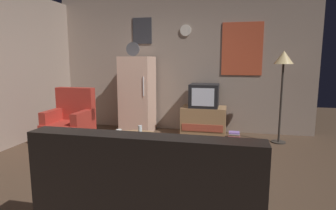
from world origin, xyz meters
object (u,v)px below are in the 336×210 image
object	(u,v)px
standing_lamp	(283,65)
wine_glass	(140,131)
couch	(152,201)
book_stack	(234,135)
tv_stand	(204,121)
coffee_table	(133,151)
armchair	(70,125)
crt_tv	(204,96)
mug_ceramic_white	(119,133)
fridge	(138,95)
remote_control	(127,136)

from	to	relation	value
standing_lamp	wine_glass	bearing A→B (deg)	-141.29
couch	book_stack	world-z (taller)	couch
tv_stand	couch	xyz separation A→B (m)	(-0.09, -3.33, 0.04)
coffee_table	armchair	size ratio (longest dim) A/B	0.75
crt_tv	wine_glass	distance (m)	2.00
crt_tv	mug_ceramic_white	bearing A→B (deg)	-116.51
fridge	coffee_table	world-z (taller)	fridge
tv_stand	standing_lamp	world-z (taller)	standing_lamp
mug_ceramic_white	armchair	size ratio (longest dim) A/B	0.09
remote_control	book_stack	size ratio (longest dim) A/B	0.69
remote_control	book_stack	distance (m)	2.33
standing_lamp	wine_glass	world-z (taller)	standing_lamp
remote_control	couch	distance (m)	1.58
coffee_table	book_stack	xyz separation A→B (m)	(1.34, 1.75, -0.15)
armchair	couch	xyz separation A→B (m)	(2.07, -2.18, -0.03)
book_stack	crt_tv	bearing A→B (deg)	167.43
crt_tv	coffee_table	bearing A→B (deg)	-112.06
crt_tv	remote_control	xyz separation A→B (m)	(-0.83, -1.94, -0.33)
tv_stand	coffee_table	bearing A→B (deg)	-112.06
tv_stand	coffee_table	size ratio (longest dim) A/B	1.17
remote_control	mug_ceramic_white	bearing A→B (deg)	135.57
mug_ceramic_white	book_stack	distance (m)	2.38
coffee_table	remote_control	xyz separation A→B (m)	(-0.07, -0.06, 0.22)
crt_tv	couch	world-z (taller)	crt_tv
standing_lamp	couch	bearing A→B (deg)	-114.91
tv_stand	crt_tv	bearing A→B (deg)	-117.06
mug_ceramic_white	tv_stand	bearing A→B (deg)	63.49
couch	book_stack	size ratio (longest dim) A/B	7.85
book_stack	armchair	bearing A→B (deg)	-159.60
fridge	couch	size ratio (longest dim) A/B	1.04
coffee_table	book_stack	bearing A→B (deg)	52.52
crt_tv	standing_lamp	size ratio (longest dim) A/B	0.34
remote_control	armchair	distance (m)	1.55
mug_ceramic_white	couch	bearing A→B (deg)	-58.58
fridge	remote_control	world-z (taller)	fridge
crt_tv	mug_ceramic_white	xyz separation A→B (m)	(-0.95, -1.91, -0.30)
armchair	mug_ceramic_white	bearing A→B (deg)	-32.18
fridge	crt_tv	distance (m)	1.31
fridge	book_stack	distance (m)	2.02
standing_lamp	book_stack	bearing A→B (deg)	170.89
fridge	armchair	xyz separation A→B (m)	(-0.85, -1.07, -0.42)
couch	book_stack	bearing A→B (deg)	78.23
coffee_table	remote_control	size ratio (longest dim) A/B	4.80
crt_tv	remote_control	world-z (taller)	crt_tv
crt_tv	coffee_table	world-z (taller)	crt_tv
coffee_table	mug_ceramic_white	world-z (taller)	mug_ceramic_white
tv_stand	coffee_table	distance (m)	2.03
crt_tv	coffee_table	size ratio (longest dim) A/B	0.75
mug_ceramic_white	couch	xyz separation A→B (m)	(0.87, -1.42, -0.16)
fridge	wine_glass	bearing A→B (deg)	-70.19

